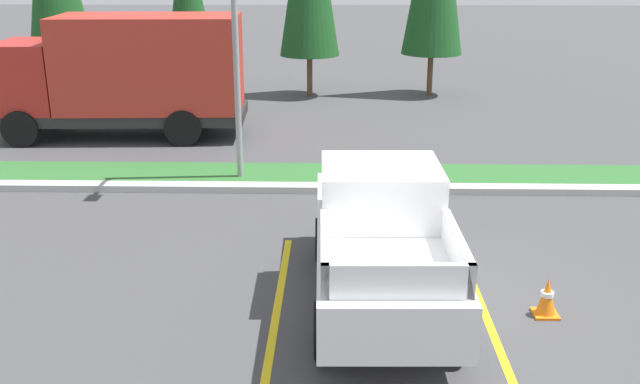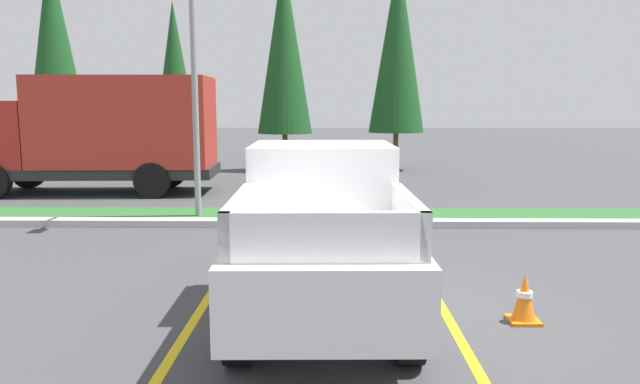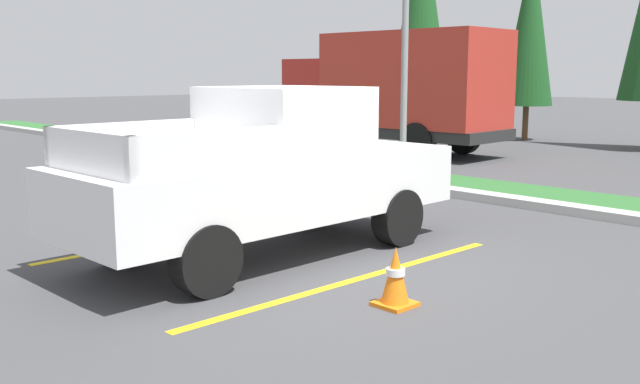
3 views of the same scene
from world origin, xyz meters
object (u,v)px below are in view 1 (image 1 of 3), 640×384
Objects in this scene: street_light at (234,24)px; traffic_cone at (547,297)px; cargo_truck_distant at (127,72)px; pickup_truck_main at (381,238)px.

street_light reaches higher than traffic_cone.
street_light is 8.94m from traffic_cone.
street_light is (3.63, -4.12, 1.73)m from cargo_truck_distant.
street_light is (-2.92, 5.94, 2.53)m from pickup_truck_main.
cargo_truck_distant is at bearing 131.37° from street_light.
traffic_cone is at bearing -9.93° from pickup_truck_main.
pickup_truck_main is at bearing -56.92° from cargo_truck_distant.
cargo_truck_distant is 5.76m from street_light.
street_light is at bearing 130.09° from traffic_cone.
traffic_cone is at bearing -49.40° from cargo_truck_distant.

